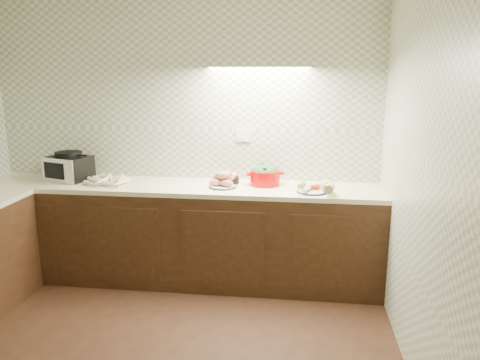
# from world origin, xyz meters

# --- Properties ---
(room) EXTENTS (3.60, 3.60, 2.60)m
(room) POSITION_xyz_m (0.00, 0.00, 1.63)
(room) COLOR black
(room) RESTS_ON ground
(counter) EXTENTS (3.60, 3.60, 0.90)m
(counter) POSITION_xyz_m (-0.68, 0.68, 0.45)
(counter) COLOR black
(counter) RESTS_ON ground
(toaster_oven) EXTENTS (0.44, 0.39, 0.27)m
(toaster_oven) POSITION_xyz_m (-1.05, 1.56, 1.02)
(toaster_oven) COLOR black
(toaster_oven) RESTS_ON counter
(parsnip_pile) EXTENTS (0.43, 0.39, 0.08)m
(parsnip_pile) POSITION_xyz_m (-0.63, 1.47, 0.93)
(parsnip_pile) COLOR beige
(parsnip_pile) RESTS_ON counter
(sweet_potato_plate) EXTENTS (0.24, 0.24, 0.15)m
(sweet_potato_plate) POSITION_xyz_m (0.41, 1.47, 0.96)
(sweet_potato_plate) COLOR #10163E
(sweet_potato_plate) RESTS_ON counter
(onion_bowl) EXTENTS (0.17, 0.17, 0.13)m
(onion_bowl) POSITION_xyz_m (0.45, 1.62, 0.95)
(onion_bowl) COLOR black
(onion_bowl) RESTS_ON counter
(dutch_oven) EXTENTS (0.33, 0.33, 0.18)m
(dutch_oven) POSITION_xyz_m (0.77, 1.60, 0.99)
(dutch_oven) COLOR #BE0402
(dutch_oven) RESTS_ON counter
(veg_plate) EXTENTS (0.34, 0.30, 0.12)m
(veg_plate) POSITION_xyz_m (1.23, 1.38, 0.94)
(veg_plate) COLOR #10163E
(veg_plate) RESTS_ON counter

